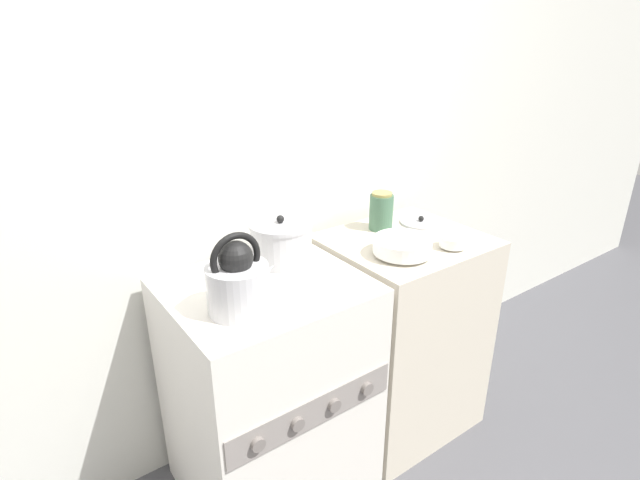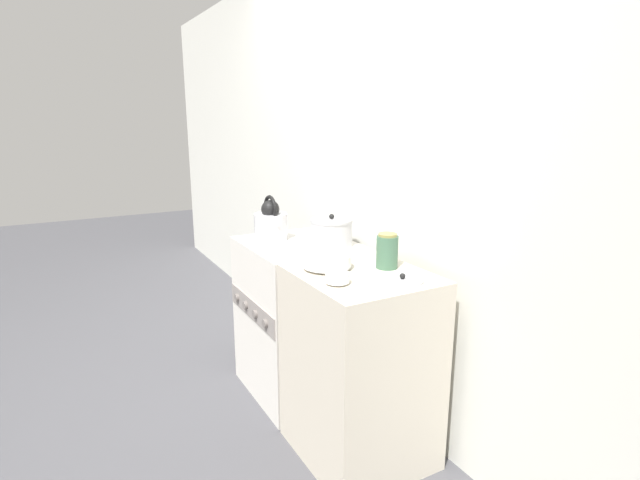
# 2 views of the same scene
# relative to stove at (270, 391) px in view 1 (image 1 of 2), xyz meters

# --- Properties ---
(wall_back) EXTENTS (7.00, 0.06, 2.50)m
(wall_back) POSITION_rel_stove_xyz_m (0.00, 0.35, 0.81)
(wall_back) COLOR silver
(wall_back) RESTS_ON ground_plane
(stove) EXTENTS (0.64, 0.58, 0.87)m
(stove) POSITION_rel_stove_xyz_m (0.00, 0.00, 0.00)
(stove) COLOR silver
(stove) RESTS_ON ground_plane
(counter) EXTENTS (0.60, 0.53, 0.88)m
(counter) POSITION_rel_stove_xyz_m (0.64, -0.01, 0.00)
(counter) COLOR beige
(counter) RESTS_ON ground_plane
(kettle) EXTENTS (0.23, 0.18, 0.25)m
(kettle) POSITION_rel_stove_xyz_m (-0.14, -0.10, 0.53)
(kettle) COLOR silver
(kettle) RESTS_ON stove
(cooking_pot) EXTENTS (0.23, 0.23, 0.17)m
(cooking_pot) POSITION_rel_stove_xyz_m (0.14, 0.12, 0.51)
(cooking_pot) COLOR #B2B2B7
(cooking_pot) RESTS_ON stove
(enamel_bowl) EXTENTS (0.21, 0.21, 0.07)m
(enamel_bowl) POSITION_rel_stove_xyz_m (0.51, -0.11, 0.48)
(enamel_bowl) COLOR white
(enamel_bowl) RESTS_ON counter
(small_ceramic_bowl) EXTENTS (0.10, 0.10, 0.05)m
(small_ceramic_bowl) POSITION_rel_stove_xyz_m (0.71, -0.18, 0.47)
(small_ceramic_bowl) COLOR white
(small_ceramic_bowl) RESTS_ON counter
(storage_jar) EXTENTS (0.10, 0.10, 0.16)m
(storage_jar) POSITION_rel_stove_xyz_m (0.63, 0.13, 0.52)
(storage_jar) COLOR #3F664C
(storage_jar) RESTS_ON counter
(loose_pot_lid) EXTENTS (0.17, 0.17, 0.03)m
(loose_pot_lid) POSITION_rel_stove_xyz_m (0.81, 0.07, 0.45)
(loose_pot_lid) COLOR #B2B2B7
(loose_pot_lid) RESTS_ON counter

